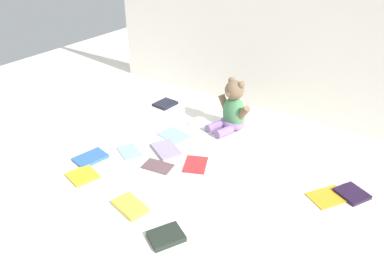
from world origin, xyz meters
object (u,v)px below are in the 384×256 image
(book_case_1, at_px, (130,151))
(book_case_8, at_px, (329,196))
(book_case_4, at_px, (91,158))
(book_case_5, at_px, (130,206))
(book_case_2, at_px, (166,150))
(book_case_9, at_px, (352,194))
(book_case_7, at_px, (195,164))
(book_case_11, at_px, (166,236))
(book_case_12, at_px, (174,135))
(book_case_6, at_px, (165,104))
(book_case_10, at_px, (158,166))
(book_case_3, at_px, (83,176))
(teddy_bear, at_px, (233,111))
(book_case_0, at_px, (204,123))

(book_case_1, bearing_deg, book_case_8, -50.50)
(book_case_4, height_order, book_case_5, book_case_5)
(book_case_2, bearing_deg, book_case_9, 130.19)
(book_case_4, relative_size, book_case_7, 1.06)
(book_case_11, height_order, book_case_12, book_case_11)
(book_case_4, height_order, book_case_7, book_case_4)
(book_case_4, bearing_deg, book_case_12, -104.58)
(book_case_4, distance_m, book_case_7, 0.43)
(book_case_1, height_order, book_case_8, same)
(book_case_6, distance_m, book_case_9, 1.01)
(book_case_11, bearing_deg, book_case_10, -18.65)
(book_case_9, bearing_deg, book_case_3, -123.33)
(book_case_6, relative_size, book_case_8, 0.80)
(book_case_4, xyz_separation_m, book_case_6, (-0.06, 0.57, 0.00))
(book_case_9, relative_size, book_case_10, 0.84)
(book_case_12, bearing_deg, book_case_8, 98.95)
(teddy_bear, height_order, book_case_3, teddy_bear)
(book_case_1, xyz_separation_m, book_case_3, (-0.03, -0.23, 0.00))
(book_case_11, bearing_deg, book_case_6, -23.34)
(book_case_1, distance_m, book_case_8, 0.79)
(book_case_0, xyz_separation_m, book_case_2, (-0.00, -0.29, 0.00))
(book_case_3, xyz_separation_m, book_case_4, (-0.06, 0.10, 0.00))
(book_case_4, relative_size, book_case_8, 0.92)
(book_case_11, bearing_deg, book_case_1, -6.41)
(book_case_0, distance_m, book_case_6, 0.29)
(book_case_2, height_order, book_case_8, book_case_2)
(book_case_2, xyz_separation_m, book_case_9, (0.71, 0.14, -0.00))
(teddy_bear, xyz_separation_m, book_case_12, (-0.18, -0.21, -0.08))
(book_case_10, distance_m, book_case_11, 0.38)
(book_case_0, xyz_separation_m, book_case_12, (-0.05, -0.17, -0.00))
(book_case_3, distance_m, book_case_12, 0.45)
(book_case_3, relative_size, book_case_11, 0.97)
(teddy_bear, relative_size, book_case_8, 1.78)
(book_case_11, xyz_separation_m, book_case_12, (-0.35, 0.51, -0.00))
(book_case_5, relative_size, book_case_6, 1.11)
(book_case_5, bearing_deg, book_case_3, -82.84)
(book_case_3, relative_size, book_case_10, 0.86)
(book_case_7, bearing_deg, book_case_12, 122.86)
(book_case_0, distance_m, book_case_2, 0.29)
(teddy_bear, bearing_deg, book_case_0, -142.94)
(book_case_10, xyz_separation_m, book_case_11, (0.26, -0.28, 0.00))
(book_case_4, bearing_deg, book_case_9, -147.22)
(book_case_7, bearing_deg, book_case_9, -8.27)
(book_case_3, xyz_separation_m, book_case_12, (0.10, 0.44, -0.00))
(book_case_3, xyz_separation_m, book_case_8, (0.80, 0.40, -0.00))
(book_case_1, bearing_deg, book_case_5, -110.25)
(book_case_9, bearing_deg, book_case_10, -130.94)
(book_case_1, distance_m, book_case_5, 0.35)
(book_case_6, bearing_deg, book_case_9, -7.13)
(teddy_bear, relative_size, book_case_2, 1.77)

